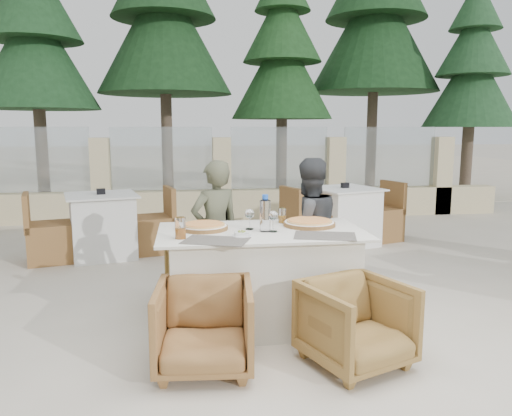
{
  "coord_description": "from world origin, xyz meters",
  "views": [
    {
      "loc": [
        -0.62,
        -3.7,
        1.56
      ],
      "look_at": [
        -0.04,
        0.36,
        0.9
      ],
      "focal_mm": 35.0,
      "sensor_mm": 36.0,
      "label": 1
    }
  ],
  "objects": [
    {
      "name": "ground",
      "position": [
        0.0,
        0.0,
        0.0
      ],
      "size": [
        80.0,
        80.0,
        0.0
      ],
      "primitive_type": "plane",
      "color": "beige",
      "rests_on": "ground"
    },
    {
      "name": "sand_patch",
      "position": [
        0.0,
        14.0,
        0.01
      ],
      "size": [
        30.0,
        16.0,
        0.01
      ],
      "primitive_type": "cube",
      "color": "beige",
      "rests_on": "ground"
    },
    {
      "name": "perimeter_wall_far",
      "position": [
        0.0,
        4.8,
        0.8
      ],
      "size": [
        10.0,
        0.34,
        1.6
      ],
      "primitive_type": null,
      "color": "beige",
      "rests_on": "ground"
    },
    {
      "name": "pine_far_left",
      "position": [
        -3.5,
        7.0,
        2.75
      ],
      "size": [
        2.42,
        2.42,
        5.5
      ],
      "primitive_type": "cone",
      "color": "#1E4622",
      "rests_on": "ground"
    },
    {
      "name": "pine_mid_left",
      "position": [
        -1.0,
        7.5,
        3.25
      ],
      "size": [
        2.86,
        2.86,
        6.5
      ],
      "primitive_type": "cone",
      "color": "#1A3D1C",
      "rests_on": "ground"
    },
    {
      "name": "pine_centre",
      "position": [
        1.5,
        7.2,
        2.5
      ],
      "size": [
        2.2,
        2.2,
        5.0
      ],
      "primitive_type": "cone",
      "color": "#204B20",
      "rests_on": "ground"
    },
    {
      "name": "pine_mid_right",
      "position": [
        3.8,
        7.8,
        3.4
      ],
      "size": [
        2.99,
        2.99,
        6.8
      ],
      "primitive_type": "cone",
      "color": "#1A401D",
      "rests_on": "ground"
    },
    {
      "name": "pine_far_right",
      "position": [
        5.5,
        6.5,
        2.25
      ],
      "size": [
        1.98,
        1.98,
        4.5
      ],
      "primitive_type": "cone",
      "color": "#234E29",
      "rests_on": "ground"
    },
    {
      "name": "dining_table",
      "position": [
        -0.04,
        0.06,
        0.39
      ],
      "size": [
        1.6,
        0.9,
        0.77
      ],
      "primitive_type": null,
      "color": "silver",
      "rests_on": "ground"
    },
    {
      "name": "placemat_near_left",
      "position": [
        -0.41,
        -0.25,
        0.77
      ],
      "size": [
        0.53,
        0.43,
        0.0
      ],
      "primitive_type": "cube",
      "rotation": [
        0.0,
        0.0,
        -0.35
      ],
      "color": "#5A544D",
      "rests_on": "dining_table"
    },
    {
      "name": "placemat_near_right",
      "position": [
        0.4,
        -0.2,
        0.77
      ],
      "size": [
        0.52,
        0.41,
        0.0
      ],
      "primitive_type": "cube",
      "rotation": [
        0.0,
        0.0,
        -0.28
      ],
      "color": "#5B544E",
      "rests_on": "dining_table"
    },
    {
      "name": "pizza_left",
      "position": [
        -0.48,
        0.17,
        0.79
      ],
      "size": [
        0.45,
        0.45,
        0.05
      ],
      "primitive_type": "cylinder",
      "rotation": [
        0.0,
        0.0,
        0.21
      ],
      "color": "#CB541B",
      "rests_on": "dining_table"
    },
    {
      "name": "pizza_right",
      "position": [
        0.38,
        0.2,
        0.8
      ],
      "size": [
        0.51,
        0.51,
        0.06
      ],
      "primitive_type": "cylinder",
      "rotation": [
        0.0,
        0.0,
        -0.22
      ],
      "color": "#D6561D",
      "rests_on": "dining_table"
    },
    {
      "name": "water_bottle",
      "position": [
        -0.02,
        0.03,
        0.91
      ],
      "size": [
        0.11,
        0.11,
        0.29
      ],
      "primitive_type": "cylinder",
      "rotation": [
        0.0,
        0.0,
        -0.31
      ],
      "color": "#B9E0F4",
      "rests_on": "dining_table"
    },
    {
      "name": "wine_glass_centre",
      "position": [
        -0.13,
        0.12,
        0.86
      ],
      "size": [
        0.1,
        0.1,
        0.18
      ],
      "primitive_type": null,
      "rotation": [
        0.0,
        0.0,
        0.43
      ],
      "color": "silver",
      "rests_on": "dining_table"
    },
    {
      "name": "wine_glass_near",
      "position": [
        0.04,
        0.0,
        0.86
      ],
      "size": [
        0.08,
        0.08,
        0.18
      ],
      "primitive_type": null,
      "rotation": [
        0.0,
        0.0,
        0.02
      ],
      "color": "silver",
      "rests_on": "dining_table"
    },
    {
      "name": "beer_glass_left",
      "position": [
        -0.66,
        -0.14,
        0.85
      ],
      "size": [
        0.08,
        0.08,
        0.16
      ],
      "primitive_type": "cylinder",
      "rotation": [
        0.0,
        0.0,
        -0.09
      ],
      "color": "orange",
      "rests_on": "dining_table"
    },
    {
      "name": "beer_glass_right",
      "position": [
        0.18,
        0.35,
        0.83
      ],
      "size": [
        0.08,
        0.08,
        0.13
      ],
      "primitive_type": "cylinder",
      "rotation": [
        0.0,
        0.0,
        0.41
      ],
      "color": "orange",
      "rests_on": "dining_table"
    },
    {
      "name": "olive_dish",
      "position": [
        -0.21,
        -0.13,
        0.79
      ],
      "size": [
        0.13,
        0.13,
        0.04
      ],
      "primitive_type": null,
      "rotation": [
        0.0,
        0.0,
        0.15
      ],
      "color": "silver",
      "rests_on": "dining_table"
    },
    {
      "name": "armchair_far_left",
      "position": [
        -0.48,
        0.59,
        0.28
      ],
      "size": [
        0.7,
        0.71,
        0.55
      ],
      "primitive_type": "imported",
      "rotation": [
        0.0,
        0.0,
        3.34
      ],
      "color": "olive",
      "rests_on": "ground"
    },
    {
      "name": "armchair_far_right",
      "position": [
        0.44,
        0.74,
        0.26
      ],
      "size": [
        0.6,
        0.61,
        0.53
      ],
      "primitive_type": "imported",
      "rotation": [
        0.0,
        0.0,
        3.2
      ],
      "color": "olive",
      "rests_on": "ground"
    },
    {
      "name": "armchair_near_left",
      "position": [
        -0.52,
        -0.62,
        0.29
      ],
      "size": [
        0.67,
        0.69,
        0.58
      ],
      "primitive_type": "imported",
      "rotation": [
        0.0,
        0.0,
        -0.08
      ],
      "color": "olive",
      "rests_on": "ground"
    },
    {
      "name": "armchair_near_right",
      "position": [
        0.48,
        -0.7,
        0.29
      ],
      "size": [
        0.8,
        0.81,
        0.57
      ],
      "primitive_type": "imported",
      "rotation": [
        0.0,
        0.0,
        0.38
      ],
      "color": "olive",
      "rests_on": "ground"
    },
    {
      "name": "diner_left",
      "position": [
        -0.36,
        0.67,
        0.64
      ],
      "size": [
        0.55,
        0.47,
        1.28
      ],
      "primitive_type": "imported",
      "rotation": [
        0.0,
        0.0,
        3.56
      ],
      "color": "#4C4E39",
      "rests_on": "ground"
    },
    {
      "name": "diner_right",
      "position": [
        0.46,
        0.56,
        0.65
      ],
      "size": [
        0.74,
        0.64,
        1.3
      ],
      "primitive_type": "imported",
      "rotation": [
        0.0,
        0.0,
        3.41
      ],
      "color": "#393B3E",
      "rests_on": "ground"
    },
    {
      "name": "bg_table_a",
      "position": [
        -1.63,
        2.44,
        0.39
      ],
      "size": [
        1.79,
        1.2,
        0.77
      ],
      "primitive_type": null,
      "rotation": [
        0.0,
        0.0,
        0.25
      ],
      "color": "silver",
      "rests_on": "ground"
    },
    {
      "name": "bg_table_b",
      "position": [
        1.48,
        2.65,
        0.39
      ],
      "size": [
        1.81,
        1.29,
        0.77
      ],
      "primitive_type": null,
      "rotation": [
        0.0,
        0.0,
        0.32
      ],
      "color": "white",
      "rests_on": "ground"
    }
  ]
}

